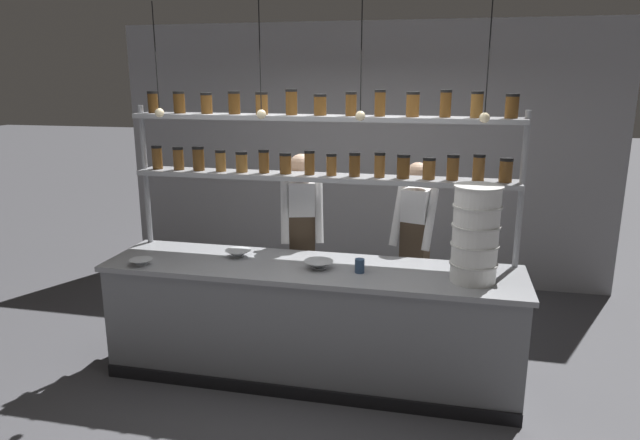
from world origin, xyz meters
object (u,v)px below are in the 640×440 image
prep_bowl_near_left (319,265)px  chef_left (302,236)px  prep_bowl_center_front (141,262)px  spice_shelf_unit (321,151)px  container_stack (475,234)px  chef_center (415,243)px  serving_cup_front (360,266)px  prep_bowl_center_back (238,254)px

prep_bowl_near_left → chef_left: bearing=114.8°
prep_bowl_center_front → spice_shelf_unit: bearing=24.9°
spice_shelf_unit → container_stack: spice_shelf_unit is taller
chef_left → prep_bowl_center_front: chef_left is taller
spice_shelf_unit → prep_bowl_near_left: bearing=-80.0°
chef_center → serving_cup_front: 0.89m
chef_left → chef_center: size_ratio=1.04×
chef_left → prep_bowl_near_left: (0.29, -0.63, -0.03)m
spice_shelf_unit → serving_cup_front: spice_shelf_unit is taller
chef_left → prep_bowl_center_front: size_ratio=9.59×
spice_shelf_unit → prep_bowl_center_back: size_ratio=14.85×
chef_center → serving_cup_front: size_ratio=15.65×
container_stack → serving_cup_front: 0.86m
prep_bowl_near_left → container_stack: bearing=-1.0°
spice_shelf_unit → container_stack: (1.19, -0.39, -0.50)m
chef_left → prep_bowl_center_back: 0.64m
spice_shelf_unit → chef_left: size_ratio=1.82×
spice_shelf_unit → prep_bowl_center_front: bearing=-155.1°
chef_left → prep_bowl_center_front: (-1.05, -0.85, -0.04)m
prep_bowl_near_left → prep_bowl_center_back: size_ratio=1.07×
chef_left → spice_shelf_unit: bearing=-64.7°
prep_bowl_center_back → serving_cup_front: size_ratio=1.99×
chef_left → chef_center: chef_left is taller
prep_bowl_near_left → prep_bowl_center_front: prep_bowl_near_left is taller
container_stack → prep_bowl_near_left: container_stack is taller
spice_shelf_unit → prep_bowl_center_back: (-0.63, -0.24, -0.81)m
spice_shelf_unit → container_stack: bearing=-18.3°
chef_center → serving_cup_front: (-0.35, -0.82, 0.04)m
serving_cup_front → prep_bowl_center_back: bearing=171.2°
spice_shelf_unit → prep_bowl_near_left: (0.07, -0.37, -0.81)m
chef_left → chef_center: 0.97m
chef_left → container_stack: (1.41, -0.65, 0.28)m
spice_shelf_unit → prep_bowl_near_left: size_ratio=13.90×
spice_shelf_unit → container_stack: size_ratio=4.48×
chef_center → prep_bowl_center_front: bearing=-136.0°
spice_shelf_unit → serving_cup_front: (0.38, -0.39, -0.79)m
prep_bowl_center_front → serving_cup_front: serving_cup_front is taller
container_stack → prep_bowl_near_left: 1.16m
chef_center → prep_bowl_near_left: (-0.67, -0.80, 0.01)m
chef_left → chef_center: bearing=-5.8°
spice_shelf_unit → prep_bowl_center_front: 1.63m
spice_shelf_unit → serving_cup_front: size_ratio=29.58×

